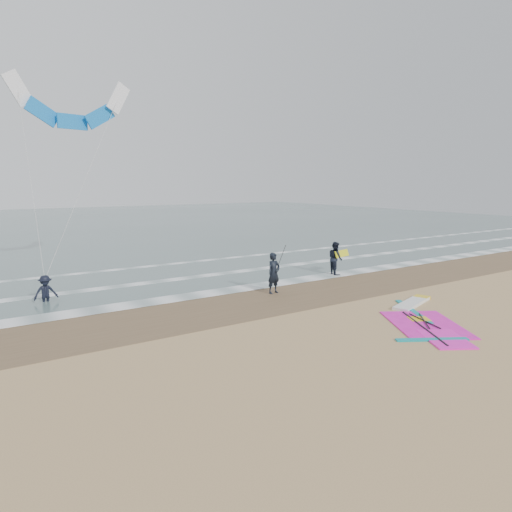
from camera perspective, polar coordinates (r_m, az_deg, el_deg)
ground at (r=16.55m, az=14.09°, el=-9.44°), size 120.00×120.00×0.00m
sea_water at (r=59.92m, az=-21.88°, el=3.60°), size 120.00×80.00×0.02m
wet_sand_band at (r=20.89m, az=1.91°, el=-5.22°), size 120.00×5.00×0.01m
foam_waterline at (r=24.55m, az=-4.06°, el=-2.99°), size 120.00×9.15×0.02m
windsurf_rig at (r=18.86m, az=20.14°, el=-7.29°), size 5.74×5.43×0.14m
person_standing at (r=21.51m, az=2.24°, el=-2.16°), size 0.77×0.56×1.94m
person_walking at (r=26.23m, az=9.89°, el=-0.28°), size 0.93×1.07×1.89m
person_wading at (r=21.96m, az=-24.86°, el=-3.31°), size 1.05×0.67×1.55m
held_pole at (r=21.60m, az=2.90°, el=-0.89°), size 0.17×0.86×1.82m
carried_kiteboard at (r=26.39m, az=10.69°, el=0.31°), size 1.30×0.51×0.39m
surf_kite at (r=26.60m, az=-22.07°, el=16.77°), size 6.35×4.76×9.63m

